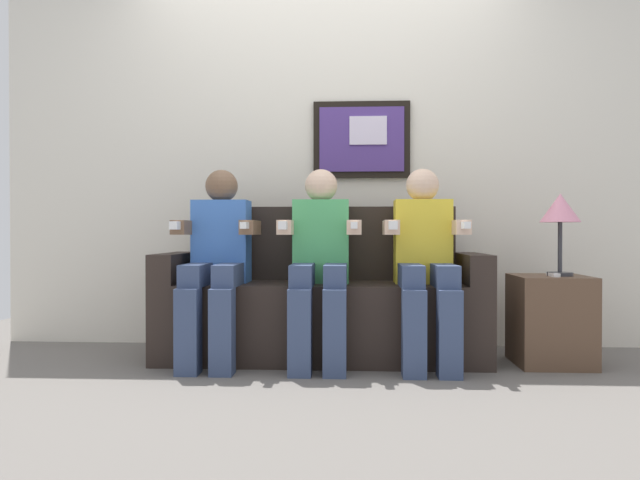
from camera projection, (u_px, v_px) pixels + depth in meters
name	position (u px, v px, depth m)	size (l,w,h in m)	color
ground_plane	(319.00, 371.00, 3.16)	(5.57, 5.57, 0.00)	#66605B
back_wall_assembly	(326.00, 148.00, 3.90)	(4.29, 0.10, 2.60)	silver
couch	(322.00, 305.00, 3.48)	(1.89, 0.58, 0.90)	#2D231E
person_on_left	(217.00, 256.00, 3.34)	(0.46, 0.56, 1.11)	#3F72CC
person_in_middle	(320.00, 257.00, 3.31)	(0.46, 0.56, 1.11)	#4CB266
person_on_right	(425.00, 257.00, 3.28)	(0.46, 0.56, 1.11)	yellow
side_table_right	(550.00, 320.00, 3.31)	(0.40, 0.40, 0.50)	brown
table_lamp	(560.00, 212.00, 3.28)	(0.22, 0.22, 0.46)	#333338
spare_remote_on_table	(553.00, 275.00, 3.25)	(0.04, 0.13, 0.02)	white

